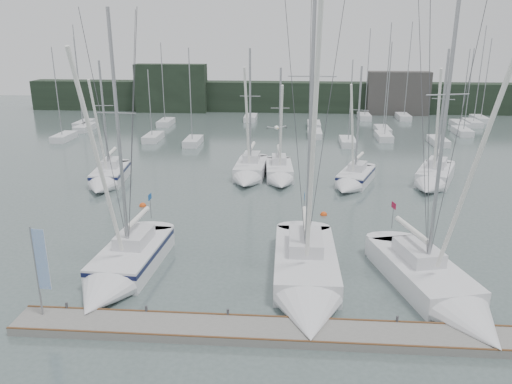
{
  "coord_description": "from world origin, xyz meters",
  "views": [
    {
      "loc": [
        0.94,
        -24.86,
        13.44
      ],
      "look_at": [
        -1.33,
        5.0,
        3.69
      ],
      "focal_mm": 35.0,
      "sensor_mm": 36.0,
      "label": 1
    }
  ],
  "objects_px": {
    "sailboat_mid_a": "(107,179)",
    "buoy_b": "(324,215)",
    "sailboat_near_left": "(120,270)",
    "sailboat_mid_d": "(352,181)",
    "sailboat_mid_c": "(280,175)",
    "sailboat_mid_e": "(433,180)",
    "sailboat_near_center": "(307,284)",
    "sailboat_mid_b": "(249,173)",
    "buoy_c": "(143,206)",
    "dock_banner": "(40,264)",
    "sailboat_near_right": "(443,294)"
  },
  "relations": [
    {
      "from": "sailboat_near_center",
      "to": "buoy_c",
      "type": "xyz_separation_m",
      "value": [
        -12.82,
        13.09,
        -0.62
      ]
    },
    {
      "from": "sailboat_near_right",
      "to": "buoy_b",
      "type": "relative_size",
      "value": 33.7
    },
    {
      "from": "sailboat_mid_b",
      "to": "buoy_c",
      "type": "height_order",
      "value": "sailboat_mid_b"
    },
    {
      "from": "buoy_c",
      "to": "sailboat_near_left",
      "type": "bearing_deg",
      "value": -78.89
    },
    {
      "from": "sailboat_near_left",
      "to": "sailboat_mid_e",
      "type": "height_order",
      "value": "sailboat_near_left"
    },
    {
      "from": "sailboat_near_left",
      "to": "buoy_b",
      "type": "relative_size",
      "value": 29.67
    },
    {
      "from": "sailboat_near_center",
      "to": "buoy_c",
      "type": "height_order",
      "value": "sailboat_near_center"
    },
    {
      "from": "sailboat_mid_c",
      "to": "sailboat_mid_e",
      "type": "relative_size",
      "value": 0.86
    },
    {
      "from": "sailboat_mid_d",
      "to": "buoy_c",
      "type": "xyz_separation_m",
      "value": [
        -17.28,
        -6.57,
        -0.57
      ]
    },
    {
      "from": "sailboat_mid_d",
      "to": "buoy_b",
      "type": "height_order",
      "value": "sailboat_mid_d"
    },
    {
      "from": "sailboat_mid_a",
      "to": "sailboat_mid_b",
      "type": "relative_size",
      "value": 0.92
    },
    {
      "from": "sailboat_mid_c",
      "to": "sailboat_mid_d",
      "type": "bearing_deg",
      "value": -15.92
    },
    {
      "from": "sailboat_mid_c",
      "to": "buoy_b",
      "type": "bearing_deg",
      "value": -71.85
    },
    {
      "from": "sailboat_near_left",
      "to": "sailboat_mid_b",
      "type": "relative_size",
      "value": 1.22
    },
    {
      "from": "sailboat_mid_e",
      "to": "buoy_c",
      "type": "relative_size",
      "value": 22.28
    },
    {
      "from": "buoy_b",
      "to": "dock_banner",
      "type": "distance_m",
      "value": 21.38
    },
    {
      "from": "sailboat_near_right",
      "to": "sailboat_mid_e",
      "type": "xyz_separation_m",
      "value": [
        4.76,
        20.82,
        0.01
      ]
    },
    {
      "from": "buoy_c",
      "to": "sailboat_mid_b",
      "type": "bearing_deg",
      "value": 45.94
    },
    {
      "from": "buoy_c",
      "to": "sailboat_mid_c",
      "type": "bearing_deg",
      "value": 36.48
    },
    {
      "from": "buoy_c",
      "to": "dock_banner",
      "type": "bearing_deg",
      "value": -88.97
    },
    {
      "from": "sailboat_near_right",
      "to": "buoy_b",
      "type": "distance_m",
      "value": 13.79
    },
    {
      "from": "sailboat_mid_c",
      "to": "sailboat_mid_e",
      "type": "height_order",
      "value": "sailboat_mid_e"
    },
    {
      "from": "sailboat_near_center",
      "to": "dock_banner",
      "type": "height_order",
      "value": "sailboat_near_center"
    },
    {
      "from": "sailboat_near_center",
      "to": "buoy_c",
      "type": "relative_size",
      "value": 33.2
    },
    {
      "from": "sailboat_near_left",
      "to": "sailboat_mid_d",
      "type": "bearing_deg",
      "value": 55.41
    },
    {
      "from": "sailboat_mid_a",
      "to": "dock_banner",
      "type": "relative_size",
      "value": 2.59
    },
    {
      "from": "sailboat_near_left",
      "to": "buoy_b",
      "type": "distance_m",
      "value": 16.54
    },
    {
      "from": "sailboat_near_left",
      "to": "buoy_c",
      "type": "distance_m",
      "value": 12.59
    },
    {
      "from": "sailboat_mid_d",
      "to": "sailboat_mid_e",
      "type": "bearing_deg",
      "value": 25.44
    },
    {
      "from": "sailboat_near_left",
      "to": "sailboat_mid_d",
      "type": "relative_size",
      "value": 1.38
    },
    {
      "from": "sailboat_near_left",
      "to": "sailboat_near_center",
      "type": "relative_size",
      "value": 0.82
    },
    {
      "from": "sailboat_mid_e",
      "to": "buoy_b",
      "type": "bearing_deg",
      "value": -118.66
    },
    {
      "from": "buoy_b",
      "to": "sailboat_near_right",
      "type": "bearing_deg",
      "value": -66.95
    },
    {
      "from": "sailboat_mid_c",
      "to": "buoy_c",
      "type": "xyz_separation_m",
      "value": [
        -10.73,
        -7.93,
        -0.57
      ]
    },
    {
      "from": "buoy_c",
      "to": "sailboat_mid_d",
      "type": "bearing_deg",
      "value": 20.82
    },
    {
      "from": "sailboat_mid_e",
      "to": "sailboat_mid_a",
      "type": "bearing_deg",
      "value": -153.69
    },
    {
      "from": "sailboat_near_right",
      "to": "sailboat_mid_b",
      "type": "relative_size",
      "value": 1.39
    },
    {
      "from": "sailboat_near_left",
      "to": "buoy_b",
      "type": "bearing_deg",
      "value": 47.3
    },
    {
      "from": "sailboat_near_left",
      "to": "sailboat_mid_b",
      "type": "bearing_deg",
      "value": 78.76
    },
    {
      "from": "sailboat_near_left",
      "to": "sailboat_near_center",
      "type": "xyz_separation_m",
      "value": [
        10.4,
        -0.75,
        -0.02
      ]
    },
    {
      "from": "sailboat_mid_b",
      "to": "sailboat_mid_e",
      "type": "distance_m",
      "value": 16.71
    },
    {
      "from": "sailboat_near_center",
      "to": "sailboat_mid_c",
      "type": "distance_m",
      "value": 21.12
    },
    {
      "from": "sailboat_mid_c",
      "to": "dock_banner",
      "type": "bearing_deg",
      "value": -117.11
    },
    {
      "from": "sailboat_near_left",
      "to": "sailboat_near_right",
      "type": "bearing_deg",
      "value": -0.54
    },
    {
      "from": "sailboat_near_left",
      "to": "sailboat_near_right",
      "type": "relative_size",
      "value": 0.88
    },
    {
      "from": "sailboat_mid_a",
      "to": "buoy_b",
      "type": "bearing_deg",
      "value": -24.09
    },
    {
      "from": "sailboat_near_right",
      "to": "sailboat_mid_b",
      "type": "distance_m",
      "value": 24.74
    },
    {
      "from": "sailboat_near_center",
      "to": "sailboat_near_right",
      "type": "bearing_deg",
      "value": -4.94
    },
    {
      "from": "sailboat_near_left",
      "to": "sailboat_mid_d",
      "type": "xyz_separation_m",
      "value": [
        14.86,
        18.91,
        -0.07
      ]
    },
    {
      "from": "sailboat_near_left",
      "to": "buoy_b",
      "type": "height_order",
      "value": "sailboat_near_left"
    }
  ]
}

